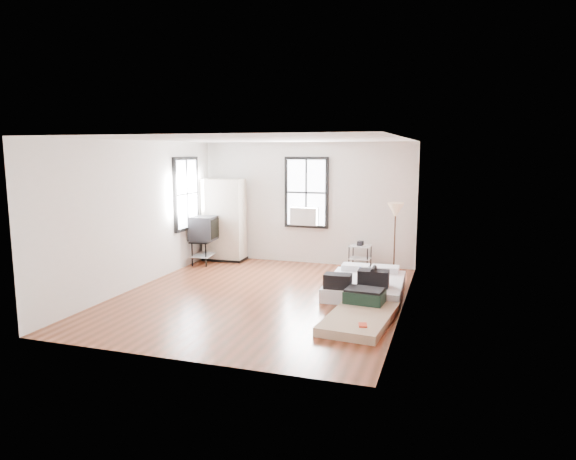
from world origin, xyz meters
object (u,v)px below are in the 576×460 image
(mattress_bare, at_px, (361,313))
(tv_stand, at_px, (204,230))
(floor_lamp, at_px, (395,214))
(wardrobe, at_px, (224,220))
(side_table, at_px, (360,250))
(mattress_main, at_px, (365,284))

(mattress_bare, height_order, tv_stand, tv_stand)
(floor_lamp, height_order, tv_stand, floor_lamp)
(wardrobe, height_order, floor_lamp, wardrobe)
(wardrobe, xyz_separation_m, floor_lamp, (4.05, -0.37, 0.34))
(wardrobe, height_order, side_table, wardrobe)
(mattress_bare, height_order, floor_lamp, floor_lamp)
(side_table, xyz_separation_m, floor_lamp, (0.79, -0.44, 0.89))
(side_table, xyz_separation_m, tv_stand, (-3.53, -0.59, 0.39))
(mattress_bare, distance_m, wardrobe, 5.23)
(wardrobe, distance_m, tv_stand, 0.61)
(mattress_main, bearing_deg, side_table, 100.68)
(side_table, bearing_deg, floor_lamp, -28.90)
(wardrobe, bearing_deg, side_table, -0.45)
(mattress_main, relative_size, side_table, 3.03)
(mattress_main, bearing_deg, mattress_bare, -84.73)
(side_table, bearing_deg, mattress_main, -77.36)
(mattress_bare, height_order, side_table, side_table)
(wardrobe, bearing_deg, mattress_main, -28.26)
(mattress_main, relative_size, floor_lamp, 1.23)
(floor_lamp, xyz_separation_m, tv_stand, (-4.32, -0.15, -0.51))
(side_table, distance_m, floor_lamp, 1.27)
(mattress_main, distance_m, wardrobe, 4.20)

